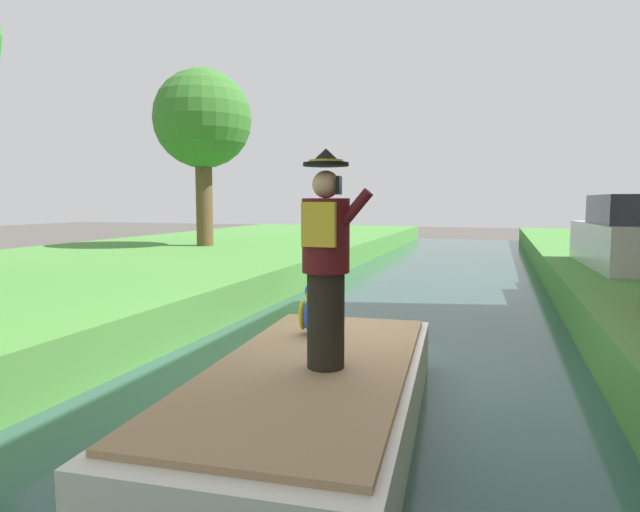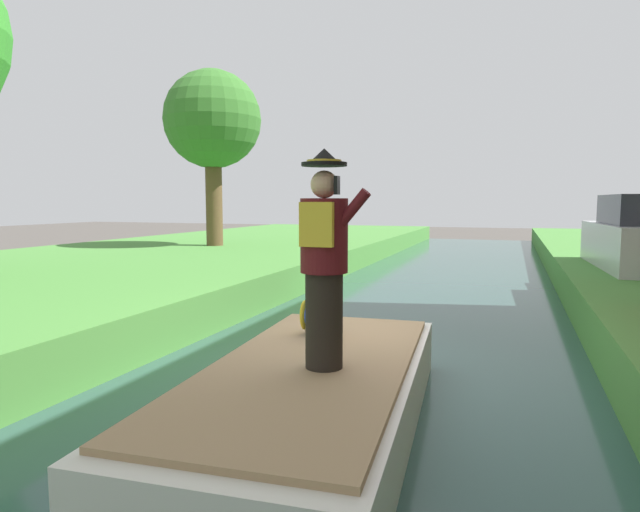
{
  "view_description": "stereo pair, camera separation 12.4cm",
  "coord_description": "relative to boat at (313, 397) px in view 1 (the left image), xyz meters",
  "views": [
    {
      "loc": [
        1.51,
        -5.96,
        2.12
      ],
      "look_at": [
        -0.08,
        -1.13,
        1.61
      ],
      "focal_mm": 30.3,
      "sensor_mm": 36.0,
      "label": 1
    },
    {
      "loc": [
        1.62,
        -5.92,
        2.12
      ],
      "look_at": [
        -0.08,
        -1.13,
        1.61
      ],
      "focal_mm": 30.3,
      "sensor_mm": 36.0,
      "label": 2
    }
  ],
  "objects": [
    {
      "name": "parrot_plush",
      "position": [
        -0.3,
        0.97,
        0.55
      ],
      "size": [
        0.36,
        0.35,
        0.57
      ],
      "color": "blue",
      "rests_on": "boat"
    },
    {
      "name": "ground_plane",
      "position": [
        0.0,
        1.58,
        -0.4
      ],
      "size": [
        80.0,
        80.0,
        0.0
      ],
      "primitive_type": "plane",
      "color": "#4C4742"
    },
    {
      "name": "person_pirate",
      "position": [
        0.15,
        -0.09,
        1.23
      ],
      "size": [
        0.61,
        0.42,
        1.85
      ],
      "rotation": [
        0.0,
        0.0,
        0.18
      ],
      "color": "black",
      "rests_on": "boat"
    },
    {
      "name": "parked_car_silver",
      "position": [
        4.18,
        8.19,
        0.99
      ],
      "size": [
        1.89,
        4.08,
        1.5
      ],
      "color": "#B7B7BC",
      "rests_on": "grass_bank_far"
    },
    {
      "name": "canal_water",
      "position": [
        0.0,
        1.58,
        -0.35
      ],
      "size": [
        5.25,
        48.0,
        0.1
      ],
      "primitive_type": "cube",
      "color": "#2D4C47",
      "rests_on": "ground"
    },
    {
      "name": "boat",
      "position": [
        0.0,
        0.0,
        0.0
      ],
      "size": [
        2.08,
        4.31,
        0.61
      ],
      "color": "silver",
      "rests_on": "canal_water"
    },
    {
      "name": "tree_broad",
      "position": [
        -7.07,
        10.34,
        4.15
      ],
      "size": [
        2.96,
        2.96,
        5.34
      ],
      "color": "brown",
      "rests_on": "grass_bank_near"
    }
  ]
}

